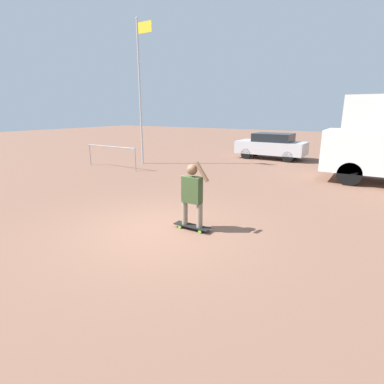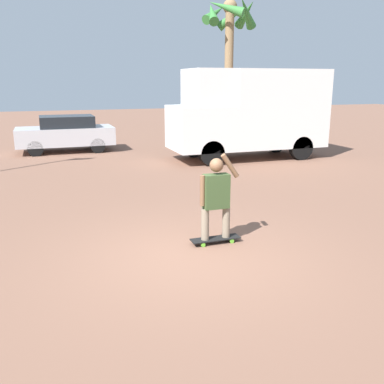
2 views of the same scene
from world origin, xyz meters
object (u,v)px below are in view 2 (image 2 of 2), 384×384
parked_car_silver (66,133)px  palm_tree_near_van (229,30)px  camper_van (251,111)px  person_skateboarder (216,194)px  skateboard (215,239)px

parked_car_silver → palm_tree_near_van: size_ratio=0.54×
camper_van → palm_tree_near_van: size_ratio=0.81×
camper_van → palm_tree_near_van: palm_tree_near_van is taller
person_skateboarder → palm_tree_near_van: (7.26, 15.79, 4.66)m
skateboard → camper_van: (4.67, 7.87, 1.71)m
skateboard → parked_car_silver: 12.04m
parked_car_silver → person_skateboarder: bearing=-81.0°
skateboard → parked_car_silver: (-1.87, 11.87, 0.70)m
person_skateboarder → parked_car_silver: size_ratio=0.40×
skateboard → camper_van: size_ratio=0.16×
camper_van → palm_tree_near_van: bearing=71.9°
parked_car_silver → palm_tree_near_van: (9.13, 3.92, 4.81)m
skateboard → camper_van: camper_van is taller
camper_van → palm_tree_near_van: 9.15m
person_skateboarder → parked_car_silver: bearing=99.0°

